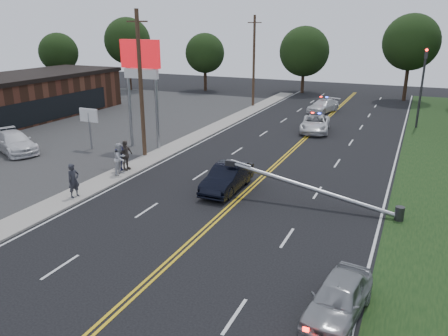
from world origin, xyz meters
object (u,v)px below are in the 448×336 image
at_px(utility_pole_far, 254,61).
at_px(bystander_a, 74,180).
at_px(utility_pole_mid, 141,85).
at_px(bystander_d, 125,155).
at_px(parked_car, 14,142).
at_px(pylon_sign, 141,68).
at_px(traffic_signal, 422,81).
at_px(crashed_sedan, 227,178).
at_px(bystander_b, 120,159).
at_px(emergency_b, 323,106).
at_px(waiting_sedan, 339,298).
at_px(small_sign, 89,119).
at_px(fallen_streetlight, 319,191).
at_px(emergency_a, 315,124).
at_px(bystander_c, 120,158).

relative_size(utility_pole_far, bystander_a, 5.36).
relative_size(utility_pole_mid, bystander_d, 5.14).
bearing_deg(parked_car, utility_pole_mid, -48.82).
xyz_separation_m(pylon_sign, traffic_signal, (18.80, 16.00, -1.79)).
height_order(traffic_signal, crashed_sedan, traffic_signal).
distance_m(bystander_b, bystander_d, 0.85).
bearing_deg(pylon_sign, utility_pole_far, 86.28).
xyz_separation_m(emergency_b, bystander_d, (-7.29, -25.16, 0.41)).
bearing_deg(emergency_b, bystander_b, -88.80).
distance_m(waiting_sedan, parked_car, 27.07).
xyz_separation_m(waiting_sedan, bystander_d, (-15.10, 9.25, 0.44)).
bearing_deg(small_sign, fallen_streetlight, -12.40).
bearing_deg(parked_car, emergency_a, -26.71).
bearing_deg(fallen_streetlight, traffic_signal, 79.41).
height_order(utility_pole_mid, emergency_b, utility_pole_mid).
height_order(bystander_a, bystander_b, bystander_b).
bearing_deg(crashed_sedan, bystander_a, -147.13).
height_order(fallen_streetlight, bystander_b, bystander_b).
bearing_deg(utility_pole_mid, bystander_c, -80.31).
bearing_deg(bystander_d, emergency_b, -6.94).
bearing_deg(bystander_c, crashed_sedan, -80.78).
bearing_deg(waiting_sedan, utility_pole_far, 121.93).
bearing_deg(bystander_b, bystander_c, 32.22).
bearing_deg(utility_pole_far, bystander_b, -87.72).
xyz_separation_m(traffic_signal, bystander_c, (-16.89, -21.57, -3.28)).
relative_size(bystander_a, bystander_c, 1.16).
bearing_deg(crashed_sedan, traffic_signal, 66.24).
height_order(crashed_sedan, bystander_b, bystander_b).
bearing_deg(pylon_sign, small_sign, -150.26).
relative_size(small_sign, waiting_sedan, 0.81).
height_order(parked_car, bystander_c, bystander_c).
relative_size(utility_pole_far, bystander_d, 5.14).
bearing_deg(waiting_sedan, emergency_b, 109.99).
distance_m(pylon_sign, traffic_signal, 24.75).
xyz_separation_m(bystander_b, bystander_c, (-0.43, 0.57, -0.19)).
bearing_deg(bystander_b, utility_pole_far, -2.66).
xyz_separation_m(pylon_sign, bystander_a, (2.38, -10.27, -4.94)).
relative_size(pylon_sign, emergency_a, 1.57).
bearing_deg(utility_pole_mid, parked_car, -162.35).
distance_m(utility_pole_far, crashed_sedan, 27.28).
relative_size(pylon_sign, emergency_b, 1.70).
height_order(fallen_streetlight, emergency_b, fallen_streetlight).
height_order(waiting_sedan, parked_car, parked_car).
height_order(utility_pole_far, parked_car, utility_pole_far).
bearing_deg(waiting_sedan, crashed_sedan, 138.65).
height_order(utility_pole_mid, bystander_b, utility_pole_mid).
relative_size(traffic_signal, bystander_b, 3.54).
height_order(pylon_sign, emergency_a, pylon_sign).
bearing_deg(utility_pole_far, emergency_b, -1.10).
relative_size(waiting_sedan, bystander_d, 1.97).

